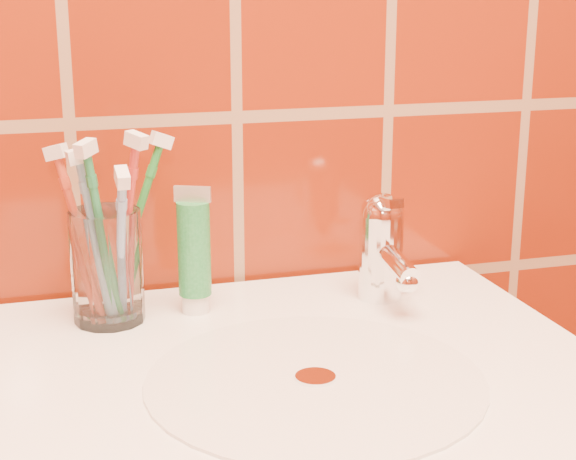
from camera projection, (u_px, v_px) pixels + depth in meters
name	position (u px, v px, depth m)	size (l,w,h in m)	color
glass_tumbler	(107.00, 266.00, 0.90)	(0.07, 0.07, 0.12)	white
toothpaste_tube	(194.00, 254.00, 0.92)	(0.04, 0.03, 0.14)	white
faucet	(383.00, 244.00, 0.96)	(0.05, 0.11, 0.12)	white
toothbrush_0	(96.00, 240.00, 0.87)	(0.05, 0.03, 0.19)	#6B9CBE
toothbrush_1	(81.00, 237.00, 0.89)	(0.06, 0.05, 0.19)	#AC3D24
toothbrush_2	(134.00, 227.00, 0.91)	(0.09, 0.04, 0.20)	#1F752B
toothbrush_3	(121.00, 250.00, 0.86)	(0.03, 0.09, 0.18)	#779ED4
toothbrush_4	(126.00, 230.00, 0.88)	(0.05, 0.05, 0.21)	#AE2A25
toothbrush_5	(102.00, 236.00, 0.87)	(0.05, 0.05, 0.20)	#207B48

